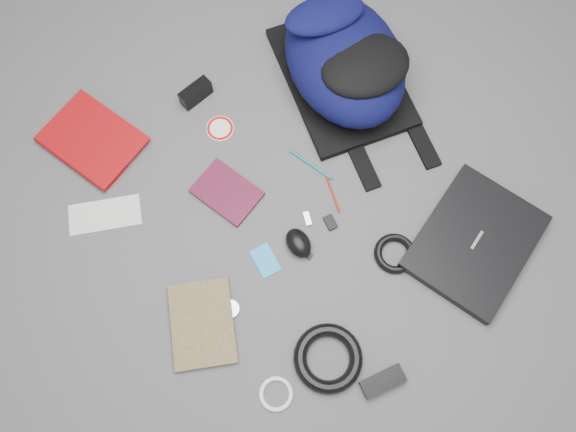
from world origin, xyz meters
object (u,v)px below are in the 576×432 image
backpack (345,59)px  textbook_red (68,166)px  dvd_case (227,192)px  mouse (298,243)px  comic_book (171,329)px  power_brick (383,381)px  laptop (475,242)px  compact_camera (196,93)px

backpack → textbook_red: size_ratio=1.85×
dvd_case → mouse: bearing=-90.1°
comic_book → power_brick: bearing=-22.4°
comic_book → dvd_case: comic_book is taller
power_brick → mouse: bearing=95.9°
backpack → mouse: size_ratio=5.78×
textbook_red → power_brick: textbook_red is taller
textbook_red → mouse: mouse is taller
comic_book → dvd_case: (0.31, 0.27, -0.00)m
dvd_case → mouse: (0.10, -0.24, 0.02)m
laptop → mouse: size_ratio=4.07×
backpack → power_brick: (-0.37, -0.82, -0.09)m
backpack → comic_book: bearing=-142.7°
backpack → compact_camera: backpack is taller
textbook_red → mouse: (0.47, -0.53, 0.01)m
backpack → laptop: (0.05, -0.63, -0.09)m
textbook_red → backpack: bearing=-33.3°
backpack → mouse: bearing=-125.1°
laptop → compact_camera: size_ratio=3.55×
backpack → laptop: 0.64m
backpack → compact_camera: size_ratio=5.04×
dvd_case → compact_camera: size_ratio=1.77×
comic_book → mouse: mouse is taller
backpack → textbook_red: (-0.85, 0.13, -0.09)m
dvd_case → textbook_red: bearing=117.5°
textbook_red → comic_book: (0.06, -0.57, -0.01)m
textbook_red → power_brick: bearing=-88.0°
textbook_red → compact_camera: 0.43m
backpack → textbook_red: backpack is taller
dvd_case → mouse: mouse is taller
backpack → power_brick: size_ratio=4.51×
laptop → power_brick: laptop is taller
laptop → dvd_case: size_ratio=2.00×
textbook_red → dvd_case: textbook_red is taller
comic_book → laptop: bearing=7.2°
backpack → laptop: size_ratio=1.42×
compact_camera → power_brick: (0.05, -0.98, -0.01)m
dvd_case → compact_camera: compact_camera is taller
compact_camera → backpack: bearing=-33.6°
textbook_red → dvd_case: 0.47m
compact_camera → power_brick: bearing=-100.0°
backpack → dvd_case: (-0.48, -0.16, -0.10)m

